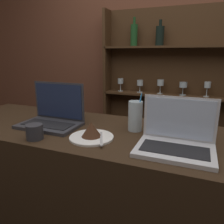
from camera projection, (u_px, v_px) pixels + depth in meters
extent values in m
cube|color=black|center=(120.00, 215.00, 1.27)|extent=(2.20, 0.62, 1.01)
cube|color=brown|center=(164.00, 60.00, 2.21)|extent=(7.00, 0.06, 2.70)
cube|color=#472D19|center=(108.00, 99.00, 2.42)|extent=(0.03, 0.18, 1.84)
cube|color=#472D19|center=(171.00, 103.00, 2.25)|extent=(1.39, 0.02, 1.84)
cube|color=#472D19|center=(168.00, 139.00, 2.27)|extent=(1.35, 0.18, 0.02)
cube|color=#472D19|center=(171.00, 96.00, 2.15)|extent=(1.35, 0.18, 0.02)
cube|color=#472D19|center=(175.00, 47.00, 2.03)|extent=(1.35, 0.18, 0.02)
cylinder|color=silver|center=(120.00, 91.00, 2.34)|extent=(0.05, 0.05, 0.01)
cylinder|color=silver|center=(120.00, 87.00, 2.33)|extent=(0.01, 0.01, 0.08)
cylinder|color=silver|center=(121.00, 81.00, 2.31)|extent=(0.06, 0.06, 0.06)
cylinder|color=silver|center=(140.00, 92.00, 2.26)|extent=(0.06, 0.06, 0.01)
cylinder|color=silver|center=(140.00, 89.00, 2.25)|extent=(0.01, 0.01, 0.07)
cylinder|color=silver|center=(140.00, 83.00, 2.24)|extent=(0.06, 0.06, 0.06)
cylinder|color=silver|center=(160.00, 93.00, 2.19)|extent=(0.06, 0.06, 0.01)
cylinder|color=silver|center=(161.00, 89.00, 2.17)|extent=(0.01, 0.01, 0.08)
cylinder|color=silver|center=(161.00, 83.00, 2.16)|extent=(0.06, 0.06, 0.06)
cylinder|color=silver|center=(182.00, 95.00, 2.11)|extent=(0.06, 0.06, 0.01)
cylinder|color=silver|center=(183.00, 91.00, 2.10)|extent=(0.01, 0.01, 0.07)
cylinder|color=silver|center=(183.00, 85.00, 2.08)|extent=(0.07, 0.07, 0.05)
cylinder|color=silver|center=(206.00, 96.00, 2.03)|extent=(0.05, 0.05, 0.01)
cylinder|color=silver|center=(207.00, 92.00, 2.02)|extent=(0.01, 0.01, 0.08)
cylinder|color=silver|center=(208.00, 85.00, 2.00)|extent=(0.06, 0.06, 0.06)
cylinder|color=black|center=(160.00, 36.00, 2.06)|extent=(0.08, 0.08, 0.18)
cylinder|color=black|center=(161.00, 23.00, 2.03)|extent=(0.03, 0.03, 0.06)
cylinder|color=#1E4C23|center=(134.00, 35.00, 2.14)|extent=(0.07, 0.07, 0.20)
cylinder|color=#1E4C23|center=(134.00, 21.00, 2.11)|extent=(0.02, 0.02, 0.07)
cube|color=#333338|center=(49.00, 125.00, 1.23)|extent=(0.34, 0.21, 0.02)
cube|color=black|center=(48.00, 124.00, 1.22)|extent=(0.29, 0.12, 0.00)
cube|color=#333338|center=(59.00, 101.00, 1.30)|extent=(0.34, 0.00, 0.22)
cube|color=#1E2847|center=(59.00, 101.00, 1.29)|extent=(0.31, 0.01, 0.20)
cube|color=silver|center=(174.00, 150.00, 0.91)|extent=(0.32, 0.23, 0.02)
cube|color=black|center=(174.00, 149.00, 0.90)|extent=(0.27, 0.13, 0.00)
cube|color=silver|center=(179.00, 118.00, 0.99)|extent=(0.32, 0.00, 0.20)
cube|color=silver|center=(179.00, 118.00, 0.98)|extent=(0.30, 0.01, 0.18)
cylinder|color=white|center=(92.00, 137.00, 1.07)|extent=(0.22, 0.22, 0.01)
cone|color=#422616|center=(91.00, 129.00, 1.06)|extent=(0.10, 0.10, 0.07)
cube|color=#B7B7BC|center=(101.00, 139.00, 1.03)|extent=(0.08, 0.16, 0.00)
cylinder|color=silver|center=(135.00, 116.00, 1.16)|extent=(0.08, 0.08, 0.16)
cylinder|color=#338CD8|center=(138.00, 112.00, 1.15)|extent=(0.04, 0.01, 0.20)
cylinder|color=#2D2D33|center=(35.00, 132.00, 1.05)|extent=(0.08, 0.08, 0.07)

